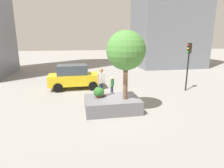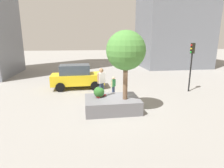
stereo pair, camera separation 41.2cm
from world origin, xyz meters
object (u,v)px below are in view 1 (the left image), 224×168
at_px(taxi_cab, 74,77).
at_px(pedestrian_crossing, 112,84).
at_px(skateboard, 101,96).
at_px(plaza_tree, 126,51).
at_px(planter_ledge, 112,104).
at_px(skateboarder, 101,80).
at_px(traffic_light_corner, 188,58).

xyz_separation_m(taxi_cab, pedestrian_crossing, (2.95, -2.62, -0.22)).
height_order(skateboard, taxi_cab, taxi_cab).
bearing_deg(plaza_tree, skateboard, 155.17).
height_order(taxi_cab, pedestrian_crossing, taxi_cab).
bearing_deg(pedestrian_crossing, planter_ledge, -100.40).
height_order(plaza_tree, skateboarder, plaza_tree).
height_order(planter_ledge, skateboard, skateboard).
relative_size(plaza_tree, traffic_light_corner, 1.01).
bearing_deg(skateboarder, pedestrian_crossing, 67.25).
distance_m(skateboarder, taxi_cab, 5.84).
xyz_separation_m(skateboarder, traffic_light_corner, (7.82, 3.04, 0.89)).
relative_size(planter_ledge, skateboarder, 1.90).
distance_m(traffic_light_corner, pedestrian_crossing, 6.88).
bearing_deg(taxi_cab, planter_ledge, -68.04).
xyz_separation_m(planter_ledge, skateboard, (-0.63, 0.32, 0.47)).
xyz_separation_m(planter_ledge, traffic_light_corner, (7.19, 3.36, 2.40)).
distance_m(plaza_tree, skateboard, 3.26).
height_order(planter_ledge, pedestrian_crossing, pedestrian_crossing).
distance_m(plaza_tree, skateboarder, 2.39).
bearing_deg(traffic_light_corner, skateboard, -158.76).
height_order(plaza_tree, skateboard, plaza_tree).
distance_m(plaza_tree, pedestrian_crossing, 4.57).
bearing_deg(planter_ledge, pedestrian_crossing, 79.60).
bearing_deg(skateboard, taxi_cab, 107.39).
distance_m(skateboard, pedestrian_crossing, 3.15).
distance_m(skateboarder, pedestrian_crossing, 3.32).
height_order(skateboard, traffic_light_corner, traffic_light_corner).
relative_size(skateboarder, pedestrian_crossing, 1.16).
bearing_deg(skateboard, traffic_light_corner, 21.24).
distance_m(taxi_cab, pedestrian_crossing, 3.95).
relative_size(planter_ledge, taxi_cab, 0.71).
bearing_deg(taxi_cab, pedestrian_crossing, -41.63).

